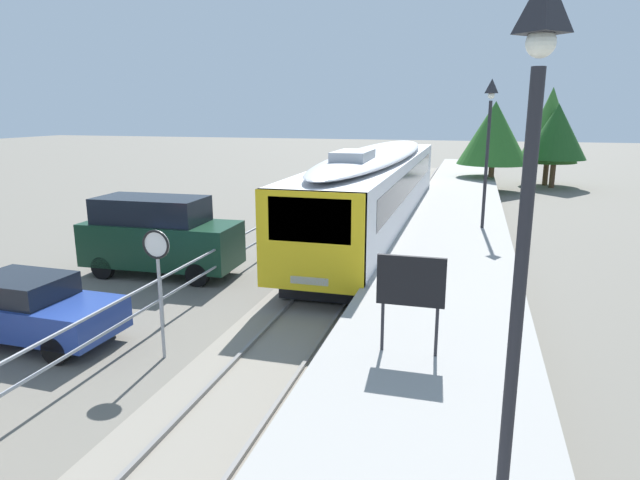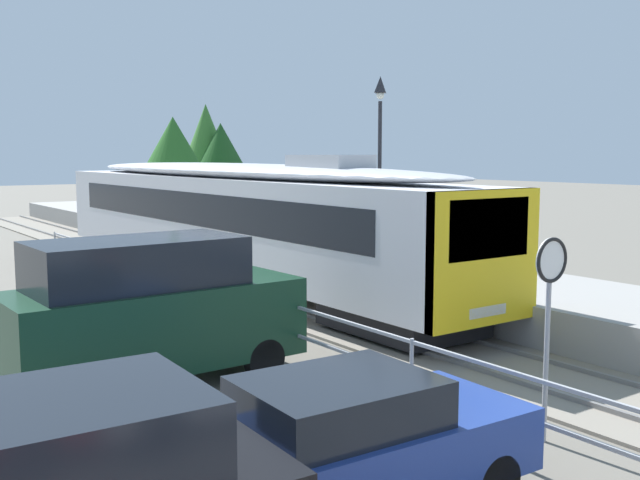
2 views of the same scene
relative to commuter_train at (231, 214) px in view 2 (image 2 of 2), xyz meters
The scene contains 12 objects.
ground_plane 3.97m from the commuter_train, 154.12° to the right, with size 160.00×160.00×0.00m, color #6B665B.
track_rails 2.57m from the commuter_train, 90.00° to the right, with size 3.20×60.00×0.14m.
commuter_train is the anchor object (origin of this frame).
station_platform 3.95m from the commuter_train, 24.13° to the right, with size 3.90×60.00×0.90m, color #999691.
platform_lamp_mid_platform 5.22m from the commuter_train, 21.76° to the right, with size 0.34×0.34×5.35m.
speed_limit_sign 13.27m from the commuter_train, 100.06° to the right, with size 0.61×0.10×2.81m.
carpark_fence 11.99m from the commuter_train, 106.07° to the right, with size 0.06×36.06×1.25m.
parked_hatchback_blue 14.32m from the commuter_train, 113.37° to the right, with size 4.06×1.89×1.53m.
parked_van_dark_green 9.53m from the commuter_train, 126.73° to the right, with size 4.95×2.09×2.51m.
tree_behind_carpark 15.92m from the commuter_train, 71.69° to the left, with size 4.55×4.55×5.75m.
tree_behind_station_far 21.02m from the commuter_train, 65.20° to the left, with size 3.95×3.95×6.74m.
tree_distant_left 20.05m from the commuter_train, 62.98° to the left, with size 4.04×4.04×5.64m.
Camera 2 is at (-10.37, 4.36, 3.89)m, focal length 41.17 mm.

